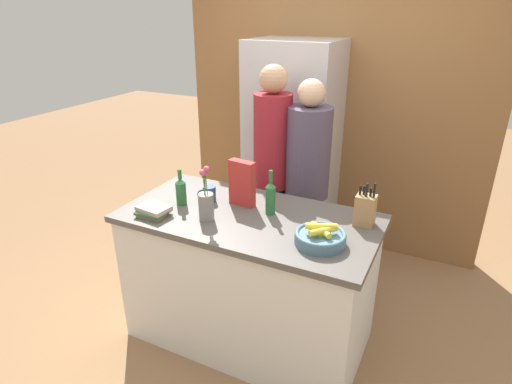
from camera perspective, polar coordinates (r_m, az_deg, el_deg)
ground_plane at (r=3.19m, az=-0.85°, el=-18.34°), size 14.00×14.00×0.00m
kitchen_island at (r=2.89m, az=-0.91°, el=-11.42°), size 1.59×0.81×0.93m
back_wall_wood at (r=3.98m, az=10.01°, el=11.25°), size 2.79×0.12×2.60m
refrigerator at (r=3.81m, az=4.90°, el=5.39°), size 0.72×0.63×1.89m
fruit_bowl at (r=2.36m, az=8.55°, el=-5.80°), size 0.28×0.28×0.12m
knife_block at (r=2.58m, az=14.35°, el=-2.29°), size 0.11×0.10×0.27m
flower_vase at (r=2.58m, az=-6.69°, el=-1.45°), size 0.09×0.09×0.35m
cereal_box at (r=2.74m, az=-1.88°, el=1.19°), size 0.18×0.08×0.30m
coffee_mug at (r=2.84m, az=-6.28°, el=-0.22°), size 0.11×0.10×0.10m
book_stack at (r=2.71m, az=-13.53°, el=-2.45°), size 0.21×0.17×0.06m
bottle_oil at (r=2.81m, az=-9.98°, el=0.16°), size 0.07×0.07×0.24m
bottle_vinegar at (r=2.63m, az=1.94°, el=-0.66°), size 0.06×0.06×0.29m
person_at_sink at (r=3.27m, az=2.16°, el=3.60°), size 0.28×0.28×1.76m
person_in_blue at (r=3.23m, az=6.82°, el=1.89°), size 0.33×0.33×1.67m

